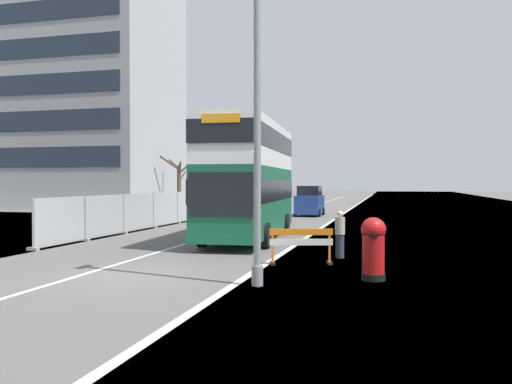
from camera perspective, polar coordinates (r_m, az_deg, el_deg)
ground at (r=14.59m, az=-11.68°, el=-9.30°), size 140.00×280.00×0.10m
double_decker_bus at (r=23.59m, az=-0.70°, el=1.53°), size 3.32×10.60×5.20m
lamppost_foreground at (r=13.05m, az=0.14°, el=9.66°), size 0.29×0.70×9.52m
red_pillar_postbox at (r=14.09m, az=12.70°, el=-5.75°), size 0.65×0.65×1.65m
roadworks_barrier at (r=16.44m, az=4.95°, el=-5.40°), size 1.97×0.96×1.12m
construction_site_fence at (r=28.50m, az=-12.66°, el=-2.19°), size 0.44×17.20×2.02m
car_oncoming_near at (r=40.25m, az=5.88°, el=-1.06°), size 1.98×3.85×2.30m
car_receding_mid at (r=47.67m, az=2.13°, el=-0.84°), size 1.94×4.16×2.10m
bare_tree_far_verge_near at (r=52.16m, az=-8.44°, el=1.23°), size 3.12×2.44×5.19m
bare_tree_far_verge_mid at (r=57.91m, az=-3.94°, el=1.01°), size 2.74×2.63×4.97m
pedestrian_at_kerb at (r=17.96m, az=9.15°, el=-4.59°), size 0.34×0.34×1.61m
backdrop_office_block at (r=62.26m, az=-23.62°, el=9.53°), size 31.21×13.22×23.65m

